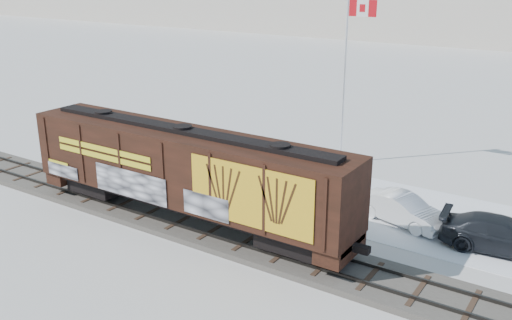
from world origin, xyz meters
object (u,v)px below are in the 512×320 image
Objects in this scene: hopper_railcar at (184,169)px; car_white at (402,209)px; car_dark at (502,235)px; car_silver at (252,159)px; flagpole at (345,106)px.

car_white is at bearing 34.85° from hopper_railcar.
car_dark reaches higher than car_white.
car_white is (10.61, -2.26, -0.05)m from car_silver.
car_silver is 15.62m from car_dark.
car_silver reaches higher than car_dark.
car_dark is (13.66, 5.78, -2.20)m from hopper_railcar.
flagpole is (2.31, 13.14, 0.87)m from hopper_railcar.
car_white is (6.57, -6.96, -3.10)m from flagpole.
car_dark is (15.39, -2.66, -0.02)m from car_silver.
hopper_railcar is 3.81× the size of car_silver.
flagpole is at bearing 80.04° from hopper_railcar.
hopper_railcar is 3.92× the size of car_white.
hopper_railcar is 1.68× the size of flagpole.
car_silver is at bearing 101.60° from hopper_railcar.
hopper_railcar is at bearing -99.96° from flagpole.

